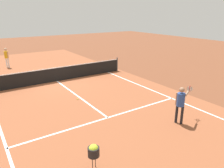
% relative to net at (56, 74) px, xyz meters
% --- Properties ---
extents(ground_plane, '(60.00, 60.00, 0.00)m').
position_rel_net_xyz_m(ground_plane, '(0.00, 0.00, -0.49)').
color(ground_plane, brown).
extents(court_surface_inbounds, '(10.62, 24.40, 0.00)m').
position_rel_net_xyz_m(court_surface_inbounds, '(0.00, 0.00, -0.49)').
color(court_surface_inbounds, '#9E5433').
rests_on(court_surface_inbounds, ground_plane).
extents(line_sideline_left, '(0.10, 11.89, 0.01)m').
position_rel_net_xyz_m(line_sideline_left, '(-4.11, -5.95, -0.49)').
color(line_sideline_left, white).
rests_on(line_sideline_left, ground_plane).
extents(line_sideline_right, '(0.10, 11.89, 0.01)m').
position_rel_net_xyz_m(line_sideline_right, '(4.11, -5.95, -0.49)').
color(line_sideline_right, white).
rests_on(line_sideline_right, ground_plane).
extents(line_service_near, '(8.22, 0.10, 0.01)m').
position_rel_net_xyz_m(line_service_near, '(0.00, -6.40, -0.49)').
color(line_service_near, white).
rests_on(line_service_near, ground_plane).
extents(line_center_service, '(0.10, 6.40, 0.01)m').
position_rel_net_xyz_m(line_center_service, '(0.00, -3.20, -0.49)').
color(line_center_service, white).
rests_on(line_center_service, ground_plane).
extents(net, '(10.00, 0.09, 1.07)m').
position_rel_net_xyz_m(net, '(0.00, 0.00, 0.00)').
color(net, '#33383D').
rests_on(net, ground_plane).
extents(player_near, '(1.15, 0.56, 1.59)m').
position_rel_net_xyz_m(player_near, '(2.25, -8.44, 0.49)').
color(player_near, black).
rests_on(player_near, ground_plane).
extents(player_far, '(0.32, 0.37, 1.65)m').
position_rel_net_xyz_m(player_far, '(-2.10, 5.98, 0.52)').
color(player_far, white).
rests_on(player_far, ground_plane).
extents(ball_hopper, '(0.34, 0.34, 0.87)m').
position_rel_net_xyz_m(ball_hopper, '(-2.13, -9.00, 0.18)').
color(ball_hopper, black).
rests_on(ball_hopper, ground_plane).
extents(tennis_ball_mid_court, '(0.07, 0.07, 0.07)m').
position_rel_net_xyz_m(tennis_ball_mid_court, '(-0.23, -3.76, -0.46)').
color(tennis_ball_mid_court, '#CCE033').
rests_on(tennis_ball_mid_court, ground_plane).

